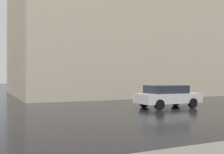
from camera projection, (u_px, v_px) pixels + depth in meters
haussmann_block_corner at (129, 3)px, 34.71m from camera, size 19.36×28.27×23.93m
car_white at (168, 96)px, 16.75m from camera, size 1.85×4.10×1.41m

